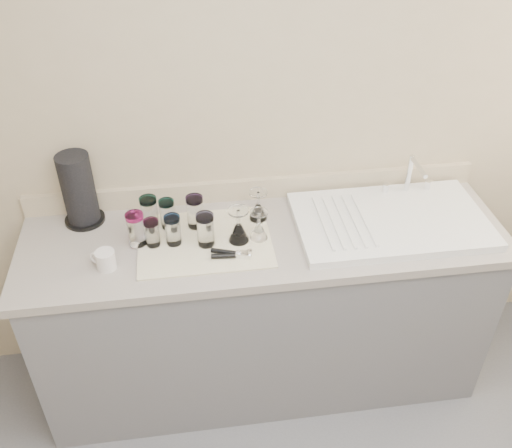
{
  "coord_description": "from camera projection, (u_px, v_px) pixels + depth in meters",
  "views": [
    {
      "loc": [
        -0.3,
        -0.68,
        2.39
      ],
      "look_at": [
        -0.05,
        1.15,
        1.0
      ],
      "focal_mm": 40.0,
      "sensor_mm": 36.0,
      "label": 1
    }
  ],
  "objects": [
    {
      "name": "goblet_front_right",
      "position": [
        259.0,
        229.0,
        2.36
      ],
      "size": [
        0.07,
        0.07,
        0.13
      ],
      "color": "white",
      "rests_on": "dish_towel"
    },
    {
      "name": "tumbler_purple",
      "position": [
        195.0,
        211.0,
        2.41
      ],
      "size": [
        0.07,
        0.07,
        0.15
      ],
      "color": "white",
      "rests_on": "dish_towel"
    },
    {
      "name": "room_envelope",
      "position": [
        365.0,
        349.0,
        1.07
      ],
      "size": [
        3.54,
        3.5,
        2.52
      ],
      "color": "#58595E",
      "rests_on": "ground"
    },
    {
      "name": "tumbler_extra",
      "position": [
        136.0,
        229.0,
        2.31
      ],
      "size": [
        0.07,
        0.07,
        0.15
      ],
      "color": "white",
      "rests_on": "dish_towel"
    },
    {
      "name": "goblet_back_right",
      "position": [
        258.0,
        209.0,
        2.47
      ],
      "size": [
        0.08,
        0.08,
        0.14
      ],
      "color": "white",
      "rests_on": "dish_towel"
    },
    {
      "name": "counter_unit",
      "position": [
        264.0,
        310.0,
        2.68
      ],
      "size": [
        2.06,
        0.62,
        0.9
      ],
      "color": "slate",
      "rests_on": "ground"
    },
    {
      "name": "tumbler_magenta",
      "position": [
        152.0,
        233.0,
        2.31
      ],
      "size": [
        0.06,
        0.06,
        0.12
      ],
      "color": "white",
      "rests_on": "dish_towel"
    },
    {
      "name": "tumbler_teal",
      "position": [
        149.0,
        212.0,
        2.41
      ],
      "size": [
        0.07,
        0.07,
        0.15
      ],
      "color": "white",
      "rests_on": "dish_towel"
    },
    {
      "name": "can_opener",
      "position": [
        231.0,
        254.0,
        2.28
      ],
      "size": [
        0.17,
        0.08,
        0.02
      ],
      "color": "silver",
      "rests_on": "dish_towel"
    },
    {
      "name": "dish_towel",
      "position": [
        205.0,
        241.0,
        2.38
      ],
      "size": [
        0.55,
        0.42,
        0.01
      ],
      "primitive_type": "cube",
      "color": "white",
      "rests_on": "counter_unit"
    },
    {
      "name": "white_mug",
      "position": [
        105.0,
        260.0,
        2.22
      ],
      "size": [
        0.12,
        0.1,
        0.08
      ],
      "color": "silver",
      "rests_on": "counter_unit"
    },
    {
      "name": "goblet_front_left",
      "position": [
        239.0,
        230.0,
        2.34
      ],
      "size": [
        0.09,
        0.09,
        0.15
      ],
      "color": "white",
      "rests_on": "dish_towel"
    },
    {
      "name": "paper_towel_roll",
      "position": [
        79.0,
        190.0,
        2.4
      ],
      "size": [
        0.17,
        0.17,
        0.32
      ],
      "color": "black",
      "rests_on": "counter_unit"
    },
    {
      "name": "sink_unit",
      "position": [
        391.0,
        220.0,
        2.47
      ],
      "size": [
        0.82,
        0.5,
        0.22
      ],
      "color": "white",
      "rests_on": "counter_unit"
    },
    {
      "name": "tumbler_blue",
      "position": [
        173.0,
        230.0,
        2.32
      ],
      "size": [
        0.07,
        0.07,
        0.13
      ],
      "color": "white",
      "rests_on": "dish_towel"
    },
    {
      "name": "tumbler_cyan",
      "position": [
        167.0,
        214.0,
        2.41
      ],
      "size": [
        0.07,
        0.07,
        0.13
      ],
      "color": "white",
      "rests_on": "dish_towel"
    },
    {
      "name": "tumbler_lavender",
      "position": [
        206.0,
        230.0,
        2.31
      ],
      "size": [
        0.07,
        0.07,
        0.15
      ],
      "color": "white",
      "rests_on": "dish_towel"
    }
  ]
}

